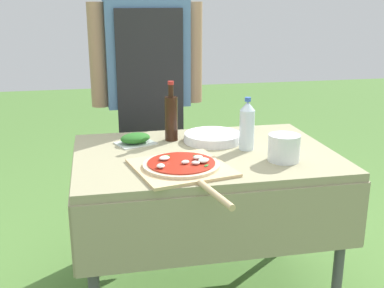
{
  "coord_description": "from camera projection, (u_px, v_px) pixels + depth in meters",
  "views": [
    {
      "loc": [
        -0.46,
        -1.97,
        1.4
      ],
      "look_at": [
        -0.06,
        0.0,
        0.79
      ],
      "focal_mm": 45.0,
      "sensor_mm": 36.0,
      "label": 1
    }
  ],
  "objects": [
    {
      "name": "pizza_on_peel",
      "position": [
        183.0,
        167.0,
        1.9
      ],
      "size": [
        0.42,
        0.63,
        0.05
      ],
      "rotation": [
        0.0,
        0.0,
        0.22
      ],
      "color": "#D1B27F",
      "rests_on": "prep_table"
    },
    {
      "name": "water_bottle",
      "position": [
        247.0,
        125.0,
        2.13
      ],
      "size": [
        0.07,
        0.07,
        0.24
      ],
      "color": "silver",
      "rests_on": "prep_table"
    },
    {
      "name": "oil_bottle",
      "position": [
        171.0,
        117.0,
        2.27
      ],
      "size": [
        0.06,
        0.06,
        0.28
      ],
      "color": "black",
      "rests_on": "prep_table"
    },
    {
      "name": "plate_stack",
      "position": [
        213.0,
        137.0,
        2.28
      ],
      "size": [
        0.28,
        0.28,
        0.04
      ],
      "color": "white",
      "rests_on": "prep_table"
    },
    {
      "name": "mixing_tub",
      "position": [
        284.0,
        148.0,
        1.99
      ],
      "size": [
        0.13,
        0.13,
        0.11
      ],
      "primitive_type": "cylinder",
      "color": "silver",
      "rests_on": "prep_table"
    },
    {
      "name": "herb_container",
      "position": [
        135.0,
        139.0,
        2.24
      ],
      "size": [
        0.2,
        0.18,
        0.05
      ],
      "rotation": [
        0.0,
        0.0,
        0.38
      ],
      "color": "silver",
      "rests_on": "prep_table"
    },
    {
      "name": "person_cook",
      "position": [
        148.0,
        78.0,
        2.67
      ],
      "size": [
        0.62,
        0.22,
        1.66
      ],
      "rotation": [
        0.0,
        0.0,
        3.18
      ],
      "color": "#333D56",
      "rests_on": "ground"
    },
    {
      "name": "prep_table",
      "position": [
        204.0,
        171.0,
        2.15
      ],
      "size": [
        1.15,
        0.81,
        0.75
      ],
      "color": "gray",
      "rests_on": "ground"
    }
  ]
}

